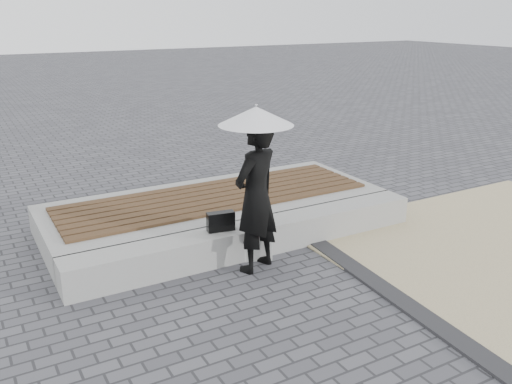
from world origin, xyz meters
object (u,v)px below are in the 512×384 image
woman (256,197)px  parasol (256,116)px  canvas_tote (258,245)px  seating_ledge (254,238)px  handbag (221,221)px

woman → parasol: 0.97m
woman → canvas_tote: bearing=-147.5°
seating_ledge → canvas_tote: 0.23m
seating_ledge → handbag: bearing=179.1°
parasol → seating_ledge: bearing=63.1°
woman → handbag: woman is taller
seating_ledge → canvas_tote: seating_ledge is taller
handbag → canvas_tote: 0.57m
woman → handbag: 0.66m
seating_ledge → woman: 0.89m
seating_ledge → parasol: parasol is taller
woman → canvas_tote: size_ratio=4.89×
canvas_tote → woman: bearing=-102.3°
woman → parasol: bearing=180.0°
parasol → handbag: bearing=121.2°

